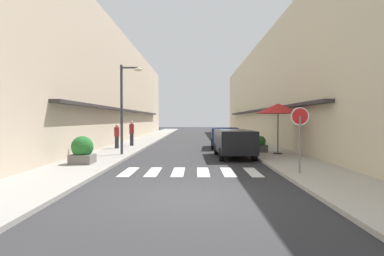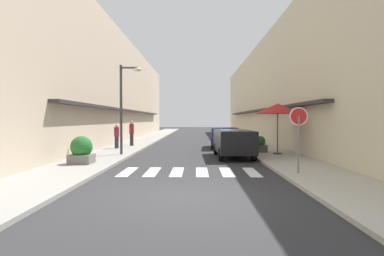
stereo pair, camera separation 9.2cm
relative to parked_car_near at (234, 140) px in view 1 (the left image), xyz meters
The scene contains 15 objects.
ground_plane 12.03m from the parked_car_near, 100.59° to the left, with size 112.52×112.52×0.00m, color #2B2B2D.
sidewalk_left 13.66m from the parked_car_near, 120.09° to the left, with size 2.75×71.61×0.12m, color gray.
sidewalk_right 12.07m from the parked_car_near, 78.38° to the left, with size 2.75×71.61×0.12m, color #ADA899.
building_row_left 17.53m from the parked_car_near, 128.73° to the left, with size 5.50×48.03×9.42m.
building_row_right 15.20m from the parked_car_near, 64.75° to the left, with size 5.50×48.03×9.07m.
crosswalk 5.29m from the parked_car_near, 115.06° to the right, with size 5.20×2.20×0.01m.
parked_car_near is the anchor object (origin of this frame).
parked_car_mid 5.70m from the parked_car_near, 90.00° to the left, with size 1.95×4.04×1.47m.
round_street_sign 5.94m from the parked_car_near, 73.70° to the right, with size 0.65×0.07×2.33m.
street_lamp 6.24m from the parked_car_near, behind, with size 1.19×0.28×4.84m.
cafe_umbrella 3.11m from the parked_car_near, 16.36° to the left, with size 2.44×2.44×2.77m.
planter_corner 7.60m from the parked_car_near, 154.96° to the right, with size 0.94×0.94×1.18m.
planter_midblock 2.58m from the parked_car_near, 45.90° to the left, with size 0.74×0.74×0.94m.
pedestrian_walking_near 9.07m from the parked_car_near, 136.89° to the left, with size 0.34×0.34×1.79m.
pedestrian_walking_far 8.25m from the parked_car_near, 150.50° to the left, with size 0.34×0.34×1.59m.
Camera 1 is at (0.17, -8.29, 2.01)m, focal length 30.14 mm.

